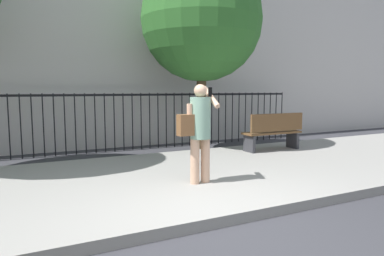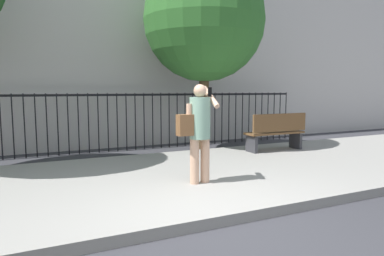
{
  "view_description": "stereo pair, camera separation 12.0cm",
  "coord_description": "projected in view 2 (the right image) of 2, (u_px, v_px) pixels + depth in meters",
  "views": [
    {
      "loc": [
        -2.2,
        -3.49,
        1.69
      ],
      "look_at": [
        0.44,
        1.79,
        1.04
      ],
      "focal_mm": 32.5,
      "sensor_mm": 36.0,
      "label": 1
    },
    {
      "loc": [
        -2.1,
        -3.54,
        1.69
      ],
      "look_at": [
        0.44,
        1.79,
        1.04
      ],
      "focal_mm": 32.5,
      "sensor_mm": 36.0,
      "label": 2
    }
  ],
  "objects": [
    {
      "name": "ground_plane",
      "position": [
        222.0,
        228.0,
        4.26
      ],
      "size": [
        60.0,
        60.0,
        0.0
      ],
      "primitive_type": "plane",
      "color": "#333338"
    },
    {
      "name": "street_bench",
      "position": [
        277.0,
        131.0,
        8.76
      ],
      "size": [
        1.6,
        0.45,
        0.95
      ],
      "color": "brown",
      "rests_on": "sidewalk"
    },
    {
      "name": "iron_fence",
      "position": [
        112.0,
        114.0,
        9.44
      ],
      "size": [
        12.03,
        0.04,
        1.6
      ],
      "color": "black",
      "rests_on": "ground"
    },
    {
      "name": "sidewalk",
      "position": [
        160.0,
        180.0,
        6.23
      ],
      "size": [
        28.0,
        4.4,
        0.15
      ],
      "primitive_type": "cube",
      "color": "gray",
      "rests_on": "ground"
    },
    {
      "name": "street_tree_mid",
      "position": [
        204.0,
        21.0,
        9.05
      ],
      "size": [
        3.16,
        3.16,
        5.06
      ],
      "color": "#4C3823",
      "rests_on": "ground"
    },
    {
      "name": "pedestrian_on_phone",
      "position": [
        198.0,
        126.0,
        5.66
      ],
      "size": [
        0.66,
        0.48,
        1.63
      ],
      "color": "tan",
      "rests_on": "sidewalk"
    }
  ]
}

